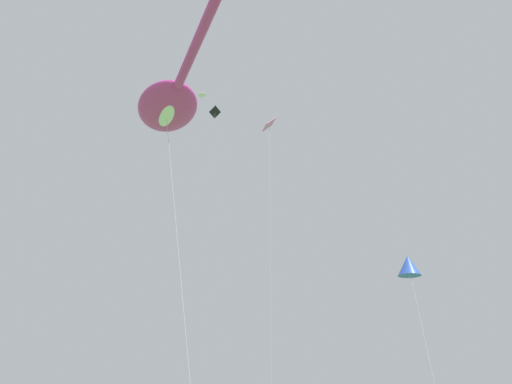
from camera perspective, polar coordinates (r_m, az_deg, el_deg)
The scene contains 5 objects.
big_show_kite at distance 28.55m, azimuth -11.15°, elevation 11.10°, with size 4.90×13.63×19.68m.
small_kite_delta_white at distance 35.82m, azimuth -7.15°, elevation 10.37°, with size 1.03×2.67×24.66m.
small_kite_stunt_black at distance 38.24m, azimuth -5.51°, elevation 7.12°, with size 1.28×2.06×25.60m.
small_kite_bird_shape at distance 22.92m, azimuth 1.75°, elevation 6.57°, with size 1.49×1.65×15.70m.
small_kite_diamond_red at distance 26.18m, azimuth 19.09°, elevation -8.97°, with size 3.90×3.45×9.58m.
Camera 1 is at (-8.16, -2.09, 1.99)m, focal length 30.98 mm.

